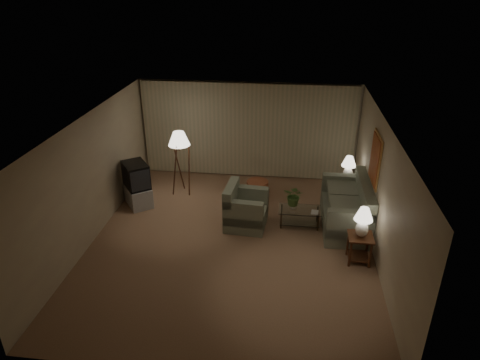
# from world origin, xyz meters

# --- Properties ---
(ground) EXTENTS (7.00, 7.00, 0.00)m
(ground) POSITION_xyz_m (0.00, 0.00, 0.00)
(ground) COLOR #9D7257
(ground) RESTS_ON ground
(room_shell) EXTENTS (6.04, 7.02, 2.72)m
(room_shell) POSITION_xyz_m (0.02, 1.51, 1.75)
(room_shell) COLOR beige
(room_shell) RESTS_ON ground
(sofa) EXTENTS (1.98, 1.00, 0.88)m
(sofa) POSITION_xyz_m (2.50, 0.94, 0.44)
(sofa) COLOR gray
(sofa) RESTS_ON ground
(armchair) EXTENTS (1.09, 1.05, 0.80)m
(armchair) POSITION_xyz_m (0.25, 0.70, 0.40)
(armchair) COLOR gray
(armchair) RESTS_ON ground
(side_table_near) EXTENTS (0.49, 0.49, 0.60)m
(side_table_near) POSITION_xyz_m (2.65, -0.41, 0.40)
(side_table_near) COLOR #3C2010
(side_table_near) RESTS_ON ground
(side_table_far) EXTENTS (0.46, 0.39, 0.60)m
(side_table_far) POSITION_xyz_m (2.65, 2.19, 0.39)
(side_table_far) COLOR #3C2010
(side_table_far) RESTS_ON ground
(table_lamp_near) EXTENTS (0.37, 0.37, 0.63)m
(table_lamp_near) POSITION_xyz_m (2.65, -0.41, 0.97)
(table_lamp_near) COLOR white
(table_lamp_near) RESTS_ON side_table_near
(table_lamp_far) EXTENTS (0.36, 0.36, 0.62)m
(table_lamp_far) POSITION_xyz_m (2.65, 2.19, 0.97)
(table_lamp_far) COLOR white
(table_lamp_far) RESTS_ON side_table_far
(coffee_table) EXTENTS (0.97, 0.53, 0.41)m
(coffee_table) POSITION_xyz_m (1.48, 0.84, 0.27)
(coffee_table) COLOR silver
(coffee_table) RESTS_ON ground
(tv_cabinet) EXTENTS (1.32, 1.31, 0.50)m
(tv_cabinet) POSITION_xyz_m (-2.55, 1.37, 0.25)
(tv_cabinet) COLOR #A4A4A6
(tv_cabinet) RESTS_ON ground
(crt_tv) EXTENTS (1.22, 1.21, 0.62)m
(crt_tv) POSITION_xyz_m (-2.55, 1.37, 0.81)
(crt_tv) COLOR black
(crt_tv) RESTS_ON tv_cabinet
(floor_lamp) EXTENTS (0.55, 0.55, 1.71)m
(floor_lamp) POSITION_xyz_m (-1.61, 2.11, 0.89)
(floor_lamp) COLOR #3C2010
(floor_lamp) RESTS_ON ground
(ottoman) EXTENTS (0.72, 0.72, 0.38)m
(ottoman) POSITION_xyz_m (0.38, 2.26, 0.19)
(ottoman) COLOR #B3543C
(ottoman) RESTS_ON ground
(vase) EXTENTS (0.21, 0.21, 0.16)m
(vase) POSITION_xyz_m (1.33, 0.84, 0.50)
(vase) COLOR white
(vase) RESTS_ON coffee_table
(flowers) EXTENTS (0.54, 0.51, 0.49)m
(flowers) POSITION_xyz_m (1.33, 0.84, 0.82)
(flowers) COLOR #4D7634
(flowers) RESTS_ON vase
(book) EXTENTS (0.19, 0.24, 0.02)m
(book) POSITION_xyz_m (1.73, 0.74, 0.42)
(book) COLOR olive
(book) RESTS_ON coffee_table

